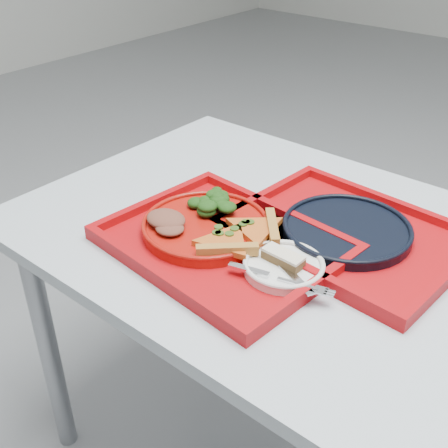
{
  "coord_description": "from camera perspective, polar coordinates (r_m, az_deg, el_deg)",
  "views": [
    {
      "loc": [
        0.29,
        -0.84,
        1.38
      ],
      "look_at": [
        -0.32,
        -0.09,
        0.78
      ],
      "focal_mm": 45.0,
      "sensor_mm": 36.0,
      "label": 1
    }
  ],
  "objects": [
    {
      "name": "side_plate",
      "position": [
        1.04,
        6.09,
        -4.45
      ],
      "size": [
        0.15,
        0.15,
        0.01
      ],
      "primitive_type": "cylinder",
      "color": "white",
      "rests_on": "tray_main"
    },
    {
      "name": "pizza_slice_a",
      "position": [
        1.08,
        0.21,
        -1.64
      ],
      "size": [
        0.17,
        0.18,
        0.02
      ],
      "primitive_type": null,
      "rotation": [
        0.0,
        0.0,
        2.33
      ],
      "color": "orange",
      "rests_on": "dinner_plate"
    },
    {
      "name": "navy_plate",
      "position": [
        1.17,
        12.36,
        -0.67
      ],
      "size": [
        0.26,
        0.26,
        0.02
      ],
      "primitive_type": "cylinder",
      "color": "black",
      "rests_on": "tray_far"
    },
    {
      "name": "table",
      "position": [
        1.14,
        15.93,
        -8.1
      ],
      "size": [
        1.6,
        0.8,
        0.75
      ],
      "color": "#B1BCC7",
      "rests_on": "ground"
    },
    {
      "name": "dinner_plate",
      "position": [
        1.15,
        -1.86,
        -0.38
      ],
      "size": [
        0.26,
        0.26,
        0.02
      ],
      "primitive_type": "cylinder",
      "color": "#A3120A",
      "rests_on": "tray_main"
    },
    {
      "name": "pizza_slice_b",
      "position": [
        1.12,
        3.2,
        -0.33
      ],
      "size": [
        0.18,
        0.18,
        0.02
      ],
      "primitive_type": null,
      "rotation": [
        0.0,
        0.0,
        3.86
      ],
      "color": "orange",
      "rests_on": "dinner_plate"
    },
    {
      "name": "knife",
      "position": [
        1.03,
        6.08,
        -4.19
      ],
      "size": [
        0.17,
        0.09,
        0.01
      ],
      "primitive_type": "cube",
      "rotation": [
        0.0,
        0.0,
        -0.43
      ],
      "color": "silver",
      "rests_on": "side_plate"
    },
    {
      "name": "salad_heap",
      "position": [
        1.18,
        -1.17,
        2.54
      ],
      "size": [
        0.09,
        0.08,
        0.05
      ],
      "primitive_type": "ellipsoid",
      "color": "black",
      "rests_on": "dinner_plate"
    },
    {
      "name": "meat_portion",
      "position": [
        1.14,
        -5.92,
        0.49
      ],
      "size": [
        0.09,
        0.07,
        0.03
      ],
      "primitive_type": "ellipsoid",
      "color": "brown",
      "rests_on": "dinner_plate"
    },
    {
      "name": "dessert_bar",
      "position": [
        1.04,
        6.02,
        -3.41
      ],
      "size": [
        0.08,
        0.04,
        0.02
      ],
      "rotation": [
        0.0,
        0.0,
        -0.04
      ],
      "color": "#4B3119",
      "rests_on": "side_plate"
    },
    {
      "name": "fork",
      "position": [
        1.0,
        5.36,
        -5.44
      ],
      "size": [
        0.18,
        0.07,
        0.01
      ],
      "primitive_type": "cube",
      "rotation": [
        0.0,
        0.0,
        0.25
      ],
      "color": "silver",
      "rests_on": "side_plate"
    },
    {
      "name": "tray_main",
      "position": [
        1.12,
        -0.07,
        -2.19
      ],
      "size": [
        0.48,
        0.39,
        0.01
      ],
      "primitive_type": "cube",
      "rotation": [
        0.0,
        0.0,
        -0.09
      ],
      "color": "#A5080D",
      "rests_on": "table"
    },
    {
      "name": "tray_far",
      "position": [
        1.17,
        12.28,
        -1.25
      ],
      "size": [
        0.47,
        0.38,
        0.01
      ],
      "primitive_type": "cube",
      "rotation": [
        0.0,
        0.0,
        -0.07
      ],
      "color": "#A5080D",
      "rests_on": "table"
    }
  ]
}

